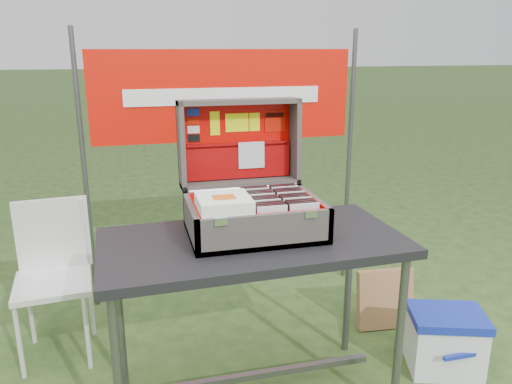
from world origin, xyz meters
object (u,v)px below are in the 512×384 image
object	(u,v)px
table	(253,322)
chair	(53,285)
cardboard_box	(385,299)
suitcase	(251,169)
cooler	(445,341)

from	to	relation	value
table	chair	bearing A→B (deg)	145.33
table	cardboard_box	xyz separation A→B (m)	(0.90, 0.42, -0.23)
suitcase	cooler	xyz separation A→B (m)	(0.97, -0.13, -0.92)
chair	cardboard_box	world-z (taller)	chair
table	cooler	world-z (taller)	table
cardboard_box	cooler	bearing A→B (deg)	-73.34
cooler	chair	bearing A→B (deg)	-179.48
table	cardboard_box	size ratio (longest dim) A/B	3.69
table	suitcase	xyz separation A→B (m)	(0.02, 0.11, 0.68)
suitcase	cardboard_box	bearing A→B (deg)	19.69
suitcase	chair	world-z (taller)	suitcase
chair	cardboard_box	bearing A→B (deg)	-10.23
table	suitcase	distance (m)	0.69
suitcase	table	bearing A→B (deg)	-100.11
cardboard_box	table	bearing A→B (deg)	-149.89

